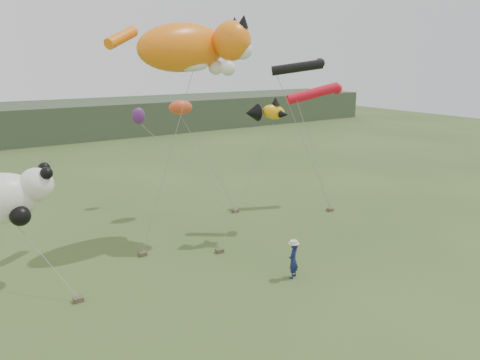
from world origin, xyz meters
name	(u,v)px	position (x,y,z in m)	size (l,w,h in m)	color
ground	(304,275)	(0.00, 0.00, 0.00)	(120.00, 120.00, 0.00)	#385123
headland	(29,123)	(-3.11, 44.69, 1.92)	(90.00, 13.00, 4.00)	#2D3D28
festival_attendant	(293,260)	(-0.56, 0.12, 0.80)	(0.58, 0.38, 1.60)	navy
sandbag_anchors	(214,239)	(-1.24, 5.57, 0.09)	(16.37, 6.08, 0.19)	brown
cat_kite	(194,47)	(-1.54, 6.72, 9.66)	(6.76, 3.69, 2.88)	orange
fish_kite	(266,112)	(1.28, 4.68, 6.57)	(2.23, 1.49, 1.19)	#F6AA0C
tube_kites	(313,85)	(6.48, 7.07, 7.64)	(6.67, 4.47, 2.80)	black
panda_kite	(5,197)	(-10.53, 6.09, 3.77)	(3.63, 2.35, 2.25)	white
misc_kites	(166,110)	(-0.91, 11.53, 6.17)	(2.43, 3.98, 1.66)	#D54B23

